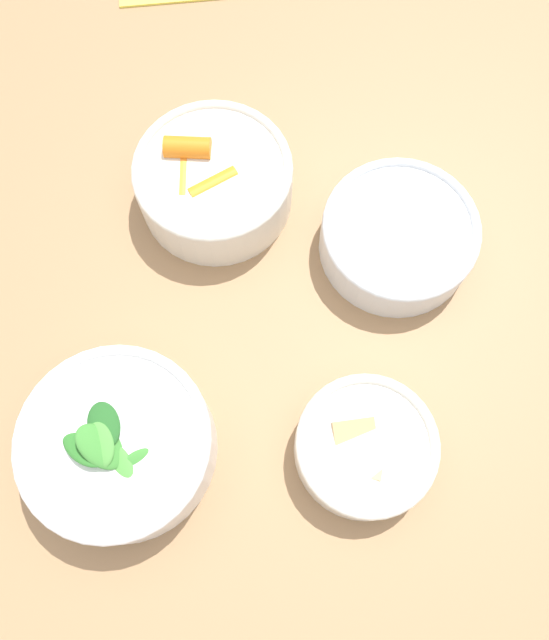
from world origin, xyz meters
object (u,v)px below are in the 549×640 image
object	(u,v)px
bowl_carrots	(211,182)
bowl_cookies	(364,447)
bowl_greens	(116,446)
bowl_beans_hotdog	(396,237)

from	to	relation	value
bowl_carrots	bowl_cookies	xyz separation A→B (m)	(0.15, -0.28, -0.01)
bowl_carrots	bowl_cookies	size ratio (longest dim) A/B	1.26
bowl_cookies	bowl_greens	bearing A→B (deg)	179.92
bowl_greens	bowl_beans_hotdog	xyz separation A→B (m)	(0.27, 0.22, -0.01)
bowl_carrots	bowl_beans_hotdog	size ratio (longest dim) A/B	1.03
bowl_carrots	bowl_beans_hotdog	world-z (taller)	bowl_carrots
bowl_greens	bowl_cookies	xyz separation A→B (m)	(0.23, -0.00, -0.01)
bowl_cookies	bowl_carrots	bearing A→B (deg)	118.32
bowl_greens	bowl_cookies	world-z (taller)	bowl_greens
bowl_carrots	bowl_greens	size ratio (longest dim) A/B	0.94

